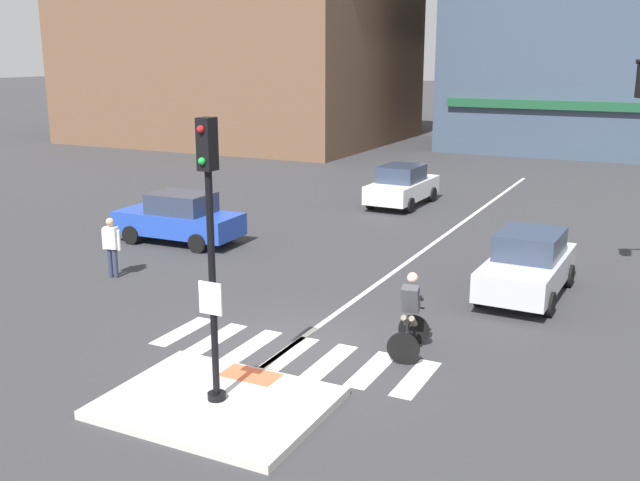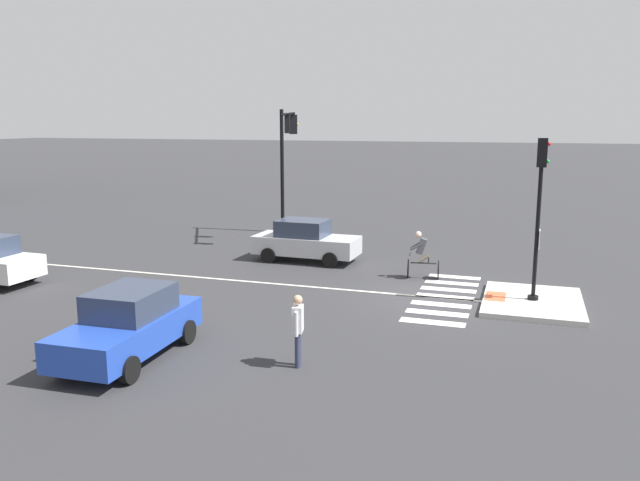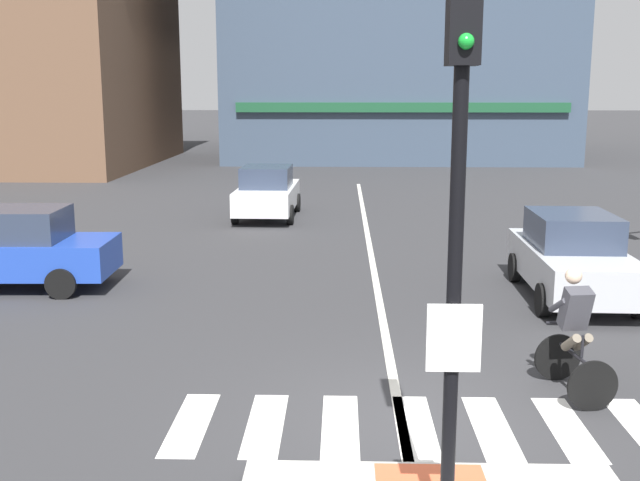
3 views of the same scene
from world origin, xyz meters
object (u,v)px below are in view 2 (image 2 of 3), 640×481
at_px(cyclist, 422,254).
at_px(pedestrian_at_curb_left, 298,325).
at_px(car_blue_cross_left, 129,324).
at_px(traffic_light_mast, 286,149).
at_px(signal_pole, 539,204).
at_px(car_silver_eastbound_mid, 305,241).

relative_size(cyclist, pedestrian_at_curb_left, 1.01).
distance_m(car_blue_cross_left, cyclist, 11.06).
height_order(traffic_light_mast, car_blue_cross_left, traffic_light_mast).
bearing_deg(signal_pole, cyclist, 59.95).
bearing_deg(pedestrian_at_curb_left, cyclist, -8.33).
height_order(signal_pole, car_silver_eastbound_mid, signal_pole).
distance_m(traffic_light_mast, car_blue_cross_left, 16.24).
relative_size(signal_pole, car_silver_eastbound_mid, 1.17).
bearing_deg(pedestrian_at_curb_left, car_blue_cross_left, 100.22).
xyz_separation_m(traffic_light_mast, car_blue_cross_left, (-15.74, -2.17, -3.38)).
bearing_deg(signal_pole, car_blue_cross_left, 130.05).
xyz_separation_m(car_silver_eastbound_mid, pedestrian_at_curb_left, (-10.41, -3.50, 0.17)).
height_order(car_blue_cross_left, pedestrian_at_curb_left, pedestrian_at_curb_left).
xyz_separation_m(car_blue_cross_left, cyclist, (9.73, -5.25, 0.06)).
xyz_separation_m(car_blue_cross_left, car_silver_eastbound_mid, (11.12, -0.43, 0.00)).
xyz_separation_m(traffic_light_mast, cyclist, (-6.01, -7.42, -3.32)).
relative_size(traffic_light_mast, car_silver_eastbound_mid, 1.45).
distance_m(cyclist, pedestrian_at_curb_left, 9.12).
bearing_deg(traffic_light_mast, car_silver_eastbound_mid, -150.63).
bearing_deg(cyclist, pedestrian_at_curb_left, 171.67).
height_order(traffic_light_mast, car_silver_eastbound_mid, traffic_light_mast).
distance_m(car_blue_cross_left, car_silver_eastbound_mid, 11.13).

